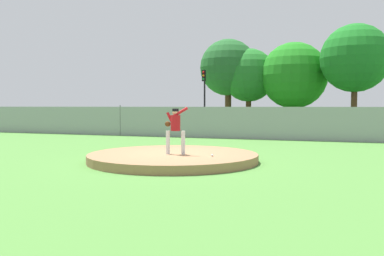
{
  "coord_description": "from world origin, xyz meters",
  "views": [
    {
      "loc": [
        5.19,
        -12.54,
        1.87
      ],
      "look_at": [
        0.0,
        1.89,
        1.04
      ],
      "focal_mm": 37.81,
      "sensor_mm": 36.0,
      "label": 1
    }
  ],
  "objects": [
    {
      "name": "tree_bushy_near",
      "position": [
        1.54,
        24.29,
        4.56
      ],
      "size": [
        5.85,
        5.85,
        7.49
      ],
      "color": "#4C331E",
      "rests_on": "ground_plane"
    },
    {
      "name": "traffic_cone_orange",
      "position": [
        -2.95,
        16.94,
        0.26
      ],
      "size": [
        0.4,
        0.4,
        0.55
      ],
      "color": "orange",
      "rests_on": "asphalt_strip"
    },
    {
      "name": "parked_car_navy",
      "position": [
        -0.83,
        14.96,
        0.82
      ],
      "size": [
        1.91,
        4.21,
        1.72
      ],
      "color": "#161E4C",
      "rests_on": "ground_plane"
    },
    {
      "name": "tree_broad_right",
      "position": [
        -2.59,
        24.65,
        4.71
      ],
      "size": [
        4.91,
        4.91,
        7.19
      ],
      "color": "#4C331E",
      "rests_on": "ground_plane"
    },
    {
      "name": "pitchers_mound",
      "position": [
        0.0,
        0.0,
        0.14
      ],
      "size": [
        5.7,
        5.7,
        0.28
      ],
      "primitive_type": "cylinder",
      "color": "#99704C",
      "rests_on": "ground_plane"
    },
    {
      "name": "tree_slender_far",
      "position": [
        -4.53,
        24.59,
        5.46
      ],
      "size": [
        5.31,
        5.31,
        8.15
      ],
      "color": "#4C331E",
      "rests_on": "ground_plane"
    },
    {
      "name": "parked_car_red",
      "position": [
        2.68,
        14.53,
        0.81
      ],
      "size": [
        2.05,
        4.88,
        1.69
      ],
      "color": "#A81919",
      "rests_on": "ground_plane"
    },
    {
      "name": "ground_plane",
      "position": [
        0.0,
        6.0,
        0.0
      ],
      "size": [
        80.0,
        80.0,
        0.0
      ],
      "primitive_type": "plane",
      "color": "#4C8438"
    },
    {
      "name": "traffic_light_near",
      "position": [
        -5.06,
        18.93,
        3.27
      ],
      "size": [
        0.28,
        0.46,
        4.79
      ],
      "color": "black",
      "rests_on": "ground_plane"
    },
    {
      "name": "chainlink_fence",
      "position": [
        0.0,
        10.0,
        0.91
      ],
      "size": [
        38.82,
        0.07,
        1.93
      ],
      "color": "gray",
      "rests_on": "ground_plane"
    },
    {
      "name": "pitcher_youth",
      "position": [
        0.17,
        -0.22,
        1.21
      ],
      "size": [
        0.83,
        0.32,
        1.57
      ],
      "color": "silver",
      "rests_on": "pitchers_mound"
    },
    {
      "name": "parked_car_charcoal",
      "position": [
        -10.63,
        14.47,
        0.8
      ],
      "size": [
        2.01,
        4.44,
        1.67
      ],
      "color": "#232328",
      "rests_on": "ground_plane"
    },
    {
      "name": "tree_tall_centre",
      "position": [
        6.44,
        22.01,
        5.63
      ],
      "size": [
        5.37,
        5.37,
        8.33
      ],
      "color": "#4C331E",
      "rests_on": "ground_plane"
    },
    {
      "name": "baseball",
      "position": [
        1.5,
        -0.38,
        0.32
      ],
      "size": [
        0.07,
        0.07,
        0.07
      ],
      "primitive_type": "sphere",
      "color": "white",
      "rests_on": "pitchers_mound"
    },
    {
      "name": "asphalt_strip",
      "position": [
        0.0,
        14.5,
        0.0
      ],
      "size": [
        44.0,
        7.0,
        0.01
      ],
      "primitive_type": "cube",
      "color": "#2B2B2D",
      "rests_on": "ground_plane"
    },
    {
      "name": "parked_car_burgundy",
      "position": [
        -7.28,
        14.64,
        0.76
      ],
      "size": [
        1.81,
        4.27,
        1.58
      ],
      "color": "maroon",
      "rests_on": "ground_plane"
    }
  ]
}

